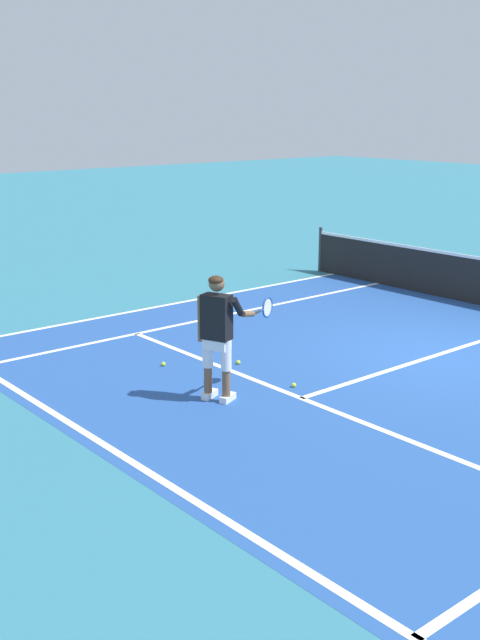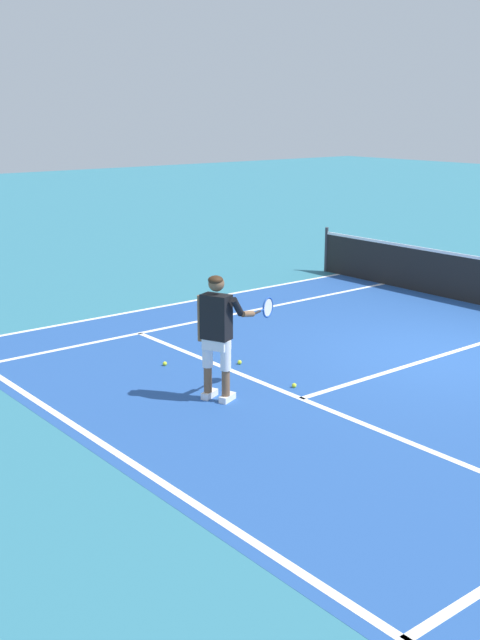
% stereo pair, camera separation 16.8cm
% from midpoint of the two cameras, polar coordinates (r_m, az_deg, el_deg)
% --- Properties ---
extents(ground_plane, '(80.00, 80.00, 0.00)m').
position_cam_midpoint_polar(ground_plane, '(12.88, 14.12, -2.42)').
color(ground_plane, teal).
extents(court_inner_surface, '(10.98, 9.63, 0.00)m').
position_cam_midpoint_polar(court_inner_surface, '(11.87, 10.29, -3.69)').
color(court_inner_surface, '#234C93').
rests_on(court_inner_surface, ground).
extents(line_baseline, '(10.98, 0.10, 0.01)m').
position_cam_midpoint_polar(line_baseline, '(9.05, -9.19, -9.74)').
color(line_baseline, white).
rests_on(line_baseline, ground).
extents(line_service, '(8.23, 0.10, 0.01)m').
position_cam_midpoint_polar(line_service, '(10.63, 4.04, -5.72)').
color(line_service, white).
rests_on(line_service, ground).
extents(line_centre_service, '(0.10, 6.40, 0.01)m').
position_cam_midpoint_polar(line_centre_service, '(12.95, 14.33, -2.33)').
color(line_centre_service, white).
rests_on(line_centre_service, ground).
extents(line_singles_left, '(0.10, 9.23, 0.01)m').
position_cam_midpoint_polar(line_singles_left, '(14.72, -2.02, 0.23)').
color(line_singles_left, white).
rests_on(line_singles_left, ground).
extents(line_doubles_left, '(0.10, 9.23, 0.01)m').
position_cam_midpoint_polar(line_doubles_left, '(15.79, -5.09, 1.21)').
color(line_doubles_left, white).
rests_on(line_doubles_left, ground).
extents(tennis_player, '(0.57, 1.23, 1.71)m').
position_cam_midpoint_polar(tennis_player, '(10.26, -2.07, -0.67)').
color(tennis_player, white).
rests_on(tennis_player, ground).
extents(tennis_ball_near_feet, '(0.07, 0.07, 0.07)m').
position_cam_midpoint_polar(tennis_ball_near_feet, '(11.98, -0.53, -3.11)').
color(tennis_ball_near_feet, '#CCE02D').
rests_on(tennis_ball_near_feet, ground).
extents(tennis_ball_by_baseline, '(0.07, 0.07, 0.07)m').
position_cam_midpoint_polar(tennis_ball_by_baseline, '(11.97, -6.02, -3.22)').
color(tennis_ball_by_baseline, '#CCE02D').
rests_on(tennis_ball_by_baseline, ground).
extents(tennis_ball_mid_court, '(0.07, 0.07, 0.07)m').
position_cam_midpoint_polar(tennis_ball_mid_court, '(11.03, 3.52, -4.77)').
color(tennis_ball_mid_court, '#CCE02D').
rests_on(tennis_ball_mid_court, ground).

